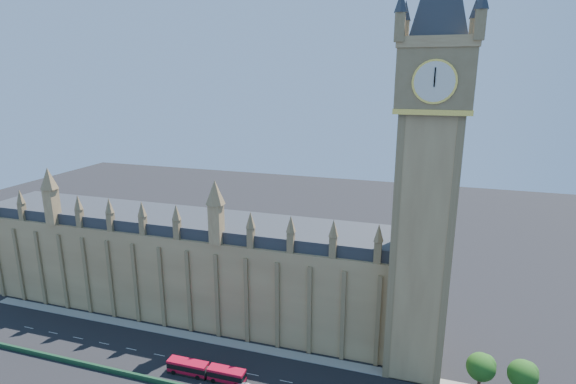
% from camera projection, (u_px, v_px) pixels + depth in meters
% --- Properties ---
extents(ground, '(400.00, 400.00, 0.00)m').
position_uv_depth(ground, '(236.00, 371.00, 101.95)').
color(ground, black).
rests_on(ground, ground).
extents(palace_westminster, '(120.00, 20.00, 28.00)m').
position_uv_depth(palace_westminster, '(185.00, 263.00, 126.00)').
color(palace_westminster, '#9A754A').
rests_on(palace_westminster, ground).
extents(elizabeth_tower, '(20.59, 20.59, 105.00)m').
position_uv_depth(elizabeth_tower, '(430.00, 130.00, 89.98)').
color(elizabeth_tower, '#9A754A').
rests_on(elizabeth_tower, ground).
extents(kerb_north, '(160.00, 3.00, 0.16)m').
position_uv_depth(kerb_north, '(252.00, 347.00, 110.69)').
color(kerb_north, gray).
rests_on(kerb_north, ground).
extents(tree_east_near, '(6.00, 6.00, 8.50)m').
position_uv_depth(tree_east_near, '(482.00, 366.00, 94.63)').
color(tree_east_near, '#382619').
rests_on(tree_east_near, ground).
extents(tree_east_far, '(6.00, 6.00, 8.50)m').
position_uv_depth(tree_east_far, '(524.00, 374.00, 92.31)').
color(tree_east_far, '#382619').
rests_on(tree_east_far, ground).
extents(red_bus, '(18.35, 3.08, 3.11)m').
position_uv_depth(red_bus, '(206.00, 371.00, 99.46)').
color(red_bus, '#B20B27').
rests_on(red_bus, ground).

